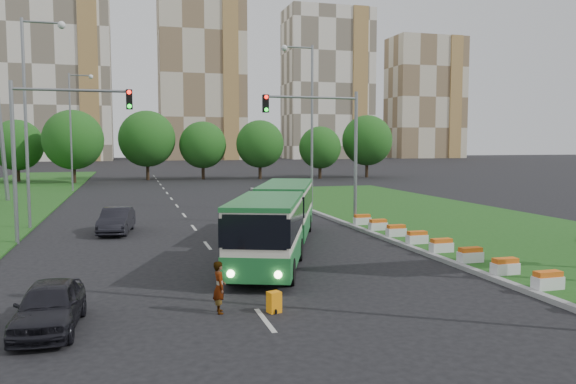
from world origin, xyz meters
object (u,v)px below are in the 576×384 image
object	(u,v)px
traffic_mast_left	(49,136)
articulated_bus	(273,218)
shopping_trolley	(274,302)
car_left_far	(117,221)
pedestrian	(219,287)
traffic_mast_median	(330,137)
car_left_near	(49,306)

from	to	relation	value
traffic_mast_left	articulated_bus	size ratio (longest dim) A/B	0.52
traffic_mast_left	shopping_trolley	world-z (taller)	traffic_mast_left
car_left_far	pedestrian	world-z (taller)	pedestrian
traffic_mast_median	car_left_far	xyz separation A→B (m)	(-12.11, 1.19, -4.65)
car_left_far	pedestrian	size ratio (longest dim) A/B	2.77
traffic_mast_left	car_left_far	size ratio (longest dim) A/B	1.88
articulated_bus	car_left_near	size ratio (longest dim) A/B	3.95
car_left_far	shopping_trolley	xyz separation A→B (m)	(4.76, -16.55, -0.39)
articulated_bus	shopping_trolley	bearing A→B (deg)	-83.27
car_left_near	pedestrian	world-z (taller)	pedestrian
car_left_near	traffic_mast_median	bearing A→B (deg)	51.73
car_left_far	traffic_mast_median	bearing A→B (deg)	2.67
car_left_far	pedestrian	bearing A→B (deg)	-70.48
traffic_mast_left	car_left_near	world-z (taller)	traffic_mast_left
shopping_trolley	traffic_mast_left	bearing A→B (deg)	101.08
traffic_mast_median	shopping_trolley	size ratio (longest dim) A/B	12.82
car_left_near	pedestrian	xyz separation A→B (m)	(4.60, 0.28, 0.11)
traffic_mast_left	pedestrian	bearing A→B (deg)	-65.86
traffic_mast_left	articulated_bus	world-z (taller)	traffic_mast_left
traffic_mast_left	articulated_bus	distance (m)	12.00
articulated_bus	car_left_far	bearing A→B (deg)	154.73
traffic_mast_left	shopping_trolley	xyz separation A→B (m)	(7.81, -14.36, -5.04)
pedestrian	car_left_far	bearing A→B (deg)	11.76
pedestrian	traffic_mast_left	bearing A→B (deg)	24.67
articulated_bus	shopping_trolley	world-z (taller)	articulated_bus
car_left_near	shopping_trolley	world-z (taller)	car_left_near
shopping_trolley	car_left_far	bearing A→B (deg)	88.59
pedestrian	car_left_near	bearing A→B (deg)	93.97
car_left_near	articulated_bus	bearing A→B (deg)	50.14
traffic_mast_median	pedestrian	bearing A→B (deg)	-120.75
traffic_mast_median	car_left_far	size ratio (longest dim) A/B	1.88
traffic_mast_left	shopping_trolley	bearing A→B (deg)	-61.47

